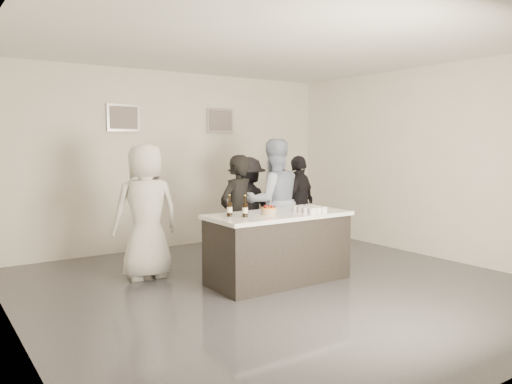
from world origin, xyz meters
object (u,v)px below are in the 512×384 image
Objects in this scene: person_guest_left at (146,211)px; person_guest_back at (247,207)px; beer_bottle_b at (245,207)px; person_main_blue at (273,202)px; person_guest_right at (299,204)px; person_main_black at (237,214)px; beer_bottle_a at (229,206)px; cake at (269,212)px; bar_counter at (278,247)px.

person_guest_back is (1.77, 0.27, -0.11)m from person_guest_left.
person_main_blue reaches higher than beer_bottle_b.
person_main_black is at bearing -6.75° from person_guest_right.
person_guest_right is 0.95m from person_guest_back.
person_guest_back is (1.11, 1.31, -0.24)m from beer_bottle_a.
beer_bottle_b is at bearing -177.00° from cake.
person_main_black is at bearing 51.67° from beer_bottle_a.
person_guest_back is at bearing -64.71° from person_main_blue.
cake is 0.11× the size of person_main_blue.
cake is at bearing 64.24° from person_main_blue.
person_guest_right is at bearing 29.61° from beer_bottle_a.
bar_counter is 1.12m from person_main_blue.
bar_counter is at bearing 6.12° from beer_bottle_b.
beer_bottle_a is 0.16× the size of person_guest_back.
beer_bottle_b reaches higher than cake.
person_guest_left is (-1.15, 0.42, 0.08)m from person_main_black.
beer_bottle_a is 1.44m from person_main_blue.
beer_bottle_a is at bearing 32.01° from person_guest_back.
person_guest_left reaches higher than person_guest_back.
person_main_black is 1.23m from person_guest_left.
cake is 0.52m from beer_bottle_a.
bar_counter is 1.17× the size of person_guest_right.
beer_bottle_a is 0.14× the size of person_main_blue.
person_guest_back is at bearing 72.76° from bar_counter.
person_main_black is at bearing 164.93° from person_guest_left.
bar_counter is 1.50m from person_guest_back.
beer_bottle_b is 1.43m from person_main_blue.
person_main_black is (-0.00, 0.75, -0.12)m from cake.
beer_bottle_a is 1.73m from person_guest_back.
person_guest_back is at bearing -166.68° from person_guest_left.
bar_counter is at bearing 55.18° from person_guest_back.
person_main_blue is (0.73, 0.14, 0.11)m from person_main_black.
person_main_black is (0.49, 0.62, -0.21)m from beer_bottle_a.
person_main_blue is at bearing 50.68° from cake.
person_main_black is 0.92m from person_guest_back.
bar_counter is 1.03× the size of person_guest_left.
person_guest_left reaches higher than cake.
beer_bottle_a is 1.24m from person_guest_left.
beer_bottle_b is at bearing 45.85° from person_main_black.
cake is at bearing 3.00° from beer_bottle_b.
person_main_blue is (0.73, 0.89, -0.01)m from cake.
person_guest_left is 1.80m from person_guest_back.
beer_bottle_a is 0.82m from person_main_black.
person_main_blue is at bearing 31.80° from beer_bottle_a.
person_main_black is 0.75m from person_main_blue.
bar_counter is 9.46× the size of cake.
person_main_blue reaches higher than person_guest_left.
person_guest_right is (1.56, 0.54, -0.02)m from person_main_black.
person_main_black is at bearing 30.21° from person_guest_back.
person_main_blue reaches higher than beer_bottle_a.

